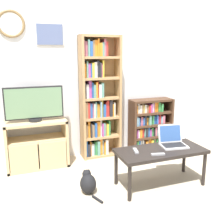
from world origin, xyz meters
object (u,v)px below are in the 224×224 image
object	(u,v)px
tv_stand	(37,144)
laptop	(172,141)
television	(34,104)
coffee_table	(161,153)
bookshelf_short	(149,125)
bookshelf_tall	(98,100)
remote_near_laptop	(158,154)
remote_far_from_laptop	(136,151)
cat	(88,183)

from	to	relation	value
tv_stand	laptop	world-z (taller)	laptop
television	coffee_table	xyz separation A→B (m)	(1.40, -1.10, -0.52)
television	bookshelf_short	xyz separation A→B (m)	(1.88, 0.10, -0.52)
bookshelf_tall	remote_near_laptop	world-z (taller)	bookshelf_tall
bookshelf_tall	remote_far_from_laptop	distance (m)	1.25
laptop	remote_near_laptop	world-z (taller)	laptop
coffee_table	laptop	size ratio (longest dim) A/B	3.08
tv_stand	remote_near_laptop	xyz separation A→B (m)	(1.27, -1.25, 0.14)
bookshelf_short	coffee_table	size ratio (longest dim) A/B	0.79
coffee_table	remote_near_laptop	bearing A→B (deg)	-130.65
television	remote_near_laptop	distance (m)	1.84
tv_stand	laptop	xyz separation A→B (m)	(1.61, -1.02, 0.19)
cat	remote_far_from_laptop	bearing A→B (deg)	-7.16
television	remote_near_laptop	size ratio (longest dim) A/B	4.82
remote_far_from_laptop	cat	xyz separation A→B (m)	(-0.58, 0.09, -0.36)
bookshelf_tall	cat	world-z (taller)	bookshelf_tall
bookshelf_short	remote_far_from_laptop	bearing A→B (deg)	-124.90
bookshelf_tall	remote_far_from_laptop	xyz separation A→B (m)	(0.11, -1.16, -0.44)
television	bookshelf_short	distance (m)	1.96
remote_near_laptop	cat	xyz separation A→B (m)	(-0.78, 0.28, -0.36)
laptop	remote_near_laptop	xyz separation A→B (m)	(-0.34, -0.23, -0.05)
remote_near_laptop	remote_far_from_laptop	world-z (taller)	same
bookshelf_short	coffee_table	bearing A→B (deg)	-111.92
bookshelf_tall	coffee_table	bearing A→B (deg)	-70.43
bookshelf_short	coffee_table	xyz separation A→B (m)	(-0.48, -1.20, -0.00)
tv_stand	bookshelf_short	xyz separation A→B (m)	(1.88, 0.10, 0.08)
tv_stand	remote_near_laptop	distance (m)	1.79
television	remote_far_from_laptop	bearing A→B (deg)	-44.39
bookshelf_short	remote_far_from_laptop	distance (m)	1.41
cat	remote_near_laptop	bearing A→B (deg)	-18.41
bookshelf_tall	remote_far_from_laptop	world-z (taller)	bookshelf_tall
bookshelf_tall	coffee_table	size ratio (longest dim) A/B	1.71
tv_stand	television	xyz separation A→B (m)	(-0.00, -0.00, 0.60)
laptop	cat	world-z (taller)	laptop
television	remote_far_from_laptop	world-z (taller)	television
remote_far_from_laptop	cat	world-z (taller)	remote_far_from_laptop
bookshelf_short	television	bearing A→B (deg)	-176.86
television	remote_near_laptop	xyz separation A→B (m)	(1.27, -1.25, -0.46)
coffee_table	tv_stand	bearing A→B (deg)	141.74
bookshelf_short	laptop	xyz separation A→B (m)	(-0.27, -1.12, 0.11)
bookshelf_tall	bookshelf_short	bearing A→B (deg)	-0.45
remote_near_laptop	cat	distance (m)	0.90
remote_near_laptop	cat	bearing A→B (deg)	83.48
bookshelf_short	coffee_table	world-z (taller)	bookshelf_short
bookshelf_short	remote_far_from_laptop	world-z (taller)	bookshelf_short
laptop	remote_far_from_laptop	xyz separation A→B (m)	(-0.54, -0.03, -0.05)
television	laptop	xyz separation A→B (m)	(1.61, -1.02, -0.41)
coffee_table	remote_near_laptop	world-z (taller)	remote_near_laptop
bookshelf_short	laptop	size ratio (longest dim) A/B	2.42
tv_stand	television	world-z (taller)	television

